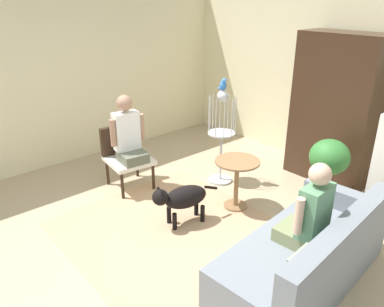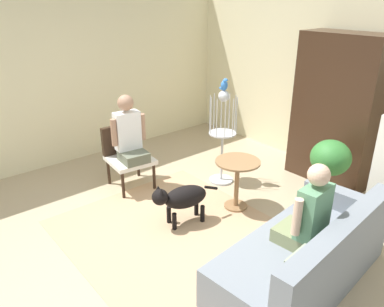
% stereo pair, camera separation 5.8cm
% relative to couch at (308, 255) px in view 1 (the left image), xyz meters
% --- Properties ---
extents(ground_plane, '(7.21, 7.21, 0.00)m').
position_rel_couch_xyz_m(ground_plane, '(-1.32, -0.45, -0.29)').
color(ground_plane, tan).
extents(back_wall, '(6.55, 0.12, 2.84)m').
position_rel_couch_xyz_m(back_wall, '(-1.32, 2.61, 1.13)').
color(back_wall, beige).
rests_on(back_wall, ground).
extents(left_wall, '(0.12, 6.61, 2.84)m').
position_rel_couch_xyz_m(left_wall, '(-4.36, -0.15, 1.13)').
color(left_wall, beige).
rests_on(left_wall, ground).
extents(area_rug, '(2.85, 2.31, 0.01)m').
position_rel_couch_xyz_m(area_rug, '(-1.31, -0.51, -0.28)').
color(area_rug, tan).
rests_on(area_rug, ground).
extents(couch, '(1.08, 2.04, 0.82)m').
position_rel_couch_xyz_m(couch, '(0.00, 0.00, 0.00)').
color(couch, slate).
rests_on(couch, ground).
extents(armchair, '(0.67, 0.65, 0.88)m').
position_rel_couch_xyz_m(armchair, '(-2.93, -0.25, 0.23)').
color(armchair, black).
rests_on(armchair, ground).
extents(person_on_couch, '(0.44, 0.52, 0.86)m').
position_rel_couch_xyz_m(person_on_couch, '(-0.03, -0.03, 0.48)').
color(person_on_couch, '#777E57').
extents(person_on_armchair, '(0.46, 0.51, 0.92)m').
position_rel_couch_xyz_m(person_on_armchair, '(-2.79, -0.27, 0.55)').
color(person_on_armchair, '#5B604F').
extents(round_end_table, '(0.58, 0.58, 0.68)m').
position_rel_couch_xyz_m(round_end_table, '(-1.41, 0.49, 0.18)').
color(round_end_table, olive).
rests_on(round_end_table, ground).
extents(dog, '(0.39, 0.86, 0.57)m').
position_rel_couch_xyz_m(dog, '(-1.57, -0.30, 0.07)').
color(dog, black).
rests_on(dog, ground).
extents(bird_cage_stand, '(0.40, 0.40, 1.40)m').
position_rel_couch_xyz_m(bird_cage_stand, '(-2.08, 0.87, 0.42)').
color(bird_cage_stand, silver).
rests_on(bird_cage_stand, ground).
extents(parrot, '(0.17, 0.10, 0.17)m').
position_rel_couch_xyz_m(parrot, '(-2.08, 0.87, 1.19)').
color(parrot, blue).
rests_on(parrot, bird_cage_stand).
extents(potted_plant, '(0.52, 0.52, 0.90)m').
position_rel_couch_xyz_m(potted_plant, '(-0.71, 1.49, 0.31)').
color(potted_plant, beige).
rests_on(potted_plant, ground).
extents(column_lamp, '(0.20, 0.20, 1.42)m').
position_rel_couch_xyz_m(column_lamp, '(-0.03, 1.42, 0.42)').
color(column_lamp, '#4C4742').
rests_on(column_lamp, ground).
extents(armoire_cabinet, '(1.19, 0.56, 2.16)m').
position_rel_couch_xyz_m(armoire_cabinet, '(-1.10, 2.20, 0.79)').
color(armoire_cabinet, '#382316').
rests_on(armoire_cabinet, ground).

